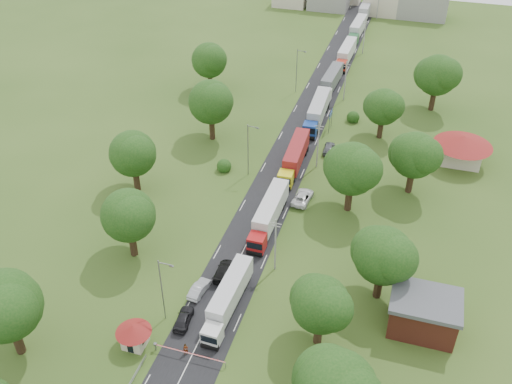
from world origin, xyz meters
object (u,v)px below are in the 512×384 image
at_px(boom_barrier, 179,351).
at_px(truck_0, 228,298).
at_px(car_lane_front, 183,319).
at_px(car_lane_mid, 199,289).
at_px(info_sign, 331,117).
at_px(pedestrian_near, 186,350).
at_px(guard_booth, 134,333).

bearing_deg(boom_barrier, truck_0, 71.11).
distance_m(car_lane_front, car_lane_mid, 5.52).
bearing_deg(truck_0, car_lane_front, -139.62).
xyz_separation_m(info_sign, pedestrian_near, (-5.95, -59.50, -2.17)).
relative_size(truck_0, pedestrian_near, 8.30).
bearing_deg(car_lane_mid, guard_booth, 74.42).
distance_m(truck_0, car_lane_mid, 5.13).
bearing_deg(car_lane_front, truck_0, -145.42).
distance_m(guard_booth, truck_0, 12.64).
height_order(info_sign, car_lane_front, info_sign).
bearing_deg(pedestrian_near, guard_booth, 164.90).
distance_m(info_sign, car_lane_mid, 50.21).
relative_size(car_lane_front, pedestrian_near, 2.71).
bearing_deg(car_lane_mid, info_sign, -93.23).
height_order(boom_barrier, info_sign, info_sign).
height_order(guard_booth, car_lane_front, guard_booth).
bearing_deg(boom_barrier, info_sign, 83.76).
bearing_deg(truck_0, car_lane_mid, 161.72).
xyz_separation_m(info_sign, car_lane_mid, (-8.20, -49.48, -2.27)).
bearing_deg(pedestrian_near, info_sign, 64.75).
xyz_separation_m(guard_booth, info_sign, (12.40, 60.00, 0.84)).
relative_size(info_sign, pedestrian_near, 2.46).
xyz_separation_m(truck_0, car_lane_mid, (-4.71, 1.56, -1.30)).
distance_m(boom_barrier, pedestrian_near, 0.79).
distance_m(boom_barrier, info_sign, 60.39).
height_order(boom_barrier, guard_booth, guard_booth).
bearing_deg(car_lane_mid, boom_barrier, 105.06).
distance_m(boom_barrier, car_lane_mid, 10.65).
height_order(guard_booth, truck_0, truck_0).
relative_size(info_sign, car_lane_front, 0.91).
relative_size(car_lane_front, car_lane_mid, 1.02).
height_order(guard_booth, car_lane_mid, guard_booth).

